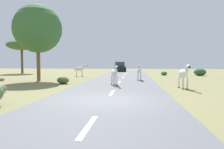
# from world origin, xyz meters

# --- Properties ---
(ground_plane) EXTENTS (90.00, 90.00, 0.00)m
(ground_plane) POSITION_xyz_m (0.00, 0.00, 0.00)
(ground_plane) COLOR olive
(road) EXTENTS (6.00, 64.00, 0.05)m
(road) POSITION_xyz_m (-0.14, 0.00, 0.03)
(road) COLOR slate
(road) RESTS_ON ground_plane
(lane_markings) EXTENTS (0.16, 56.00, 0.01)m
(lane_markings) POSITION_xyz_m (-0.14, -1.00, 0.05)
(lane_markings) COLOR silver
(lane_markings) RESTS_ON road
(zebra_0) EXTENTS (0.47, 1.55, 1.46)m
(zebra_0) POSITION_xyz_m (1.55, 10.13, 0.92)
(zebra_0) COLOR silver
(zebra_0) RESTS_ON road
(zebra_1) EXTENTS (1.52, 0.79, 1.50)m
(zebra_1) POSITION_xyz_m (-5.45, 15.55, 0.89)
(zebra_1) COLOR silver
(zebra_1) RESTS_ON ground_plane
(zebra_2) EXTENTS (0.58, 1.74, 1.64)m
(zebra_2) POSITION_xyz_m (4.24, 4.59, 0.98)
(zebra_2) COLOR silver
(zebra_2) RESTS_ON ground_plane
(zebra_3) EXTENTS (0.72, 1.53, 1.49)m
(zebra_3) POSITION_xyz_m (-0.33, 5.67, 0.94)
(zebra_3) COLOR silver
(zebra_3) RESTS_ON road
(car_0) EXTENTS (2.04, 4.35, 1.74)m
(car_0) POSITION_xyz_m (-1.37, 28.57, 0.85)
(car_0) COLOR black
(car_0) RESTS_ON road
(tree_0) EXTENTS (4.34, 4.34, 6.91)m
(tree_0) POSITION_xyz_m (-7.63, 9.08, 4.73)
(tree_0) COLOR brown
(tree_0) RESTS_ON ground_plane
(tree_3) EXTENTS (4.43, 4.43, 5.13)m
(tree_3) POSITION_xyz_m (-16.08, 21.36, 4.32)
(tree_3) COLOR brown
(tree_3) RESTS_ON ground_plane
(bush_1) EXTENTS (0.94, 0.85, 0.57)m
(bush_1) POSITION_xyz_m (-4.53, 6.75, 0.28)
(bush_1) COLOR #425B2D
(bush_1) RESTS_ON ground_plane
(bush_3) EXTENTS (0.83, 0.75, 0.50)m
(bush_3) POSITION_xyz_m (5.03, 18.72, 0.25)
(bush_3) COLOR #386633
(bush_3) RESTS_ON ground_plane
(bush_4) EXTENTS (1.50, 1.35, 0.90)m
(bush_4) POSITION_xyz_m (9.48, 18.39, 0.45)
(bush_4) COLOR #2D5628
(bush_4) RESTS_ON ground_plane
(rock_0) EXTENTS (0.58, 0.48, 0.38)m
(rock_0) POSITION_xyz_m (-6.53, 2.00, 0.19)
(rock_0) COLOR gray
(rock_0) RESTS_ON ground_plane
(rock_2) EXTENTS (0.51, 0.56, 0.30)m
(rock_2) POSITION_xyz_m (-11.07, 8.81, 0.15)
(rock_2) COLOR gray
(rock_2) RESTS_ON ground_plane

